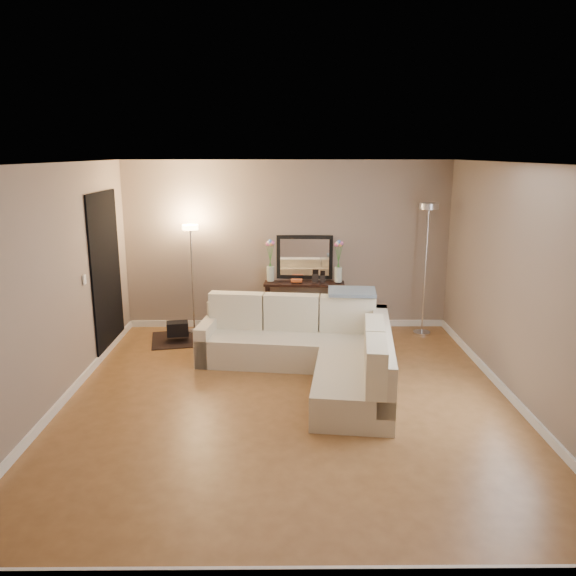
{
  "coord_description": "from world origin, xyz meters",
  "views": [
    {
      "loc": [
        -0.05,
        -5.82,
        2.71
      ],
      "look_at": [
        0.0,
        0.8,
        1.1
      ],
      "focal_mm": 35.0,
      "sensor_mm": 36.0,
      "label": 1
    }
  ],
  "objects_px": {
    "floor_lamp_lit": "(191,257)",
    "console_table": "(299,303)",
    "sectional_sofa": "(315,349)",
    "floor_lamp_unlit": "(427,243)"
  },
  "relations": [
    {
      "from": "floor_lamp_lit",
      "to": "console_table",
      "type": "bearing_deg",
      "value": 4.33
    },
    {
      "from": "sectional_sofa",
      "to": "floor_lamp_lit",
      "type": "distance_m",
      "value": 2.58
    },
    {
      "from": "console_table",
      "to": "floor_lamp_unlit",
      "type": "height_order",
      "value": "floor_lamp_unlit"
    },
    {
      "from": "console_table",
      "to": "sectional_sofa",
      "type": "bearing_deg",
      "value": -85.2
    },
    {
      "from": "sectional_sofa",
      "to": "floor_lamp_unlit",
      "type": "xyz_separation_m",
      "value": [
        1.73,
        1.56,
        1.09
      ]
    },
    {
      "from": "sectional_sofa",
      "to": "floor_lamp_lit",
      "type": "bearing_deg",
      "value": 136.72
    },
    {
      "from": "sectional_sofa",
      "to": "console_table",
      "type": "distance_m",
      "value": 1.8
    },
    {
      "from": "console_table",
      "to": "floor_lamp_lit",
      "type": "height_order",
      "value": "floor_lamp_lit"
    },
    {
      "from": "floor_lamp_unlit",
      "to": "sectional_sofa",
      "type": "bearing_deg",
      "value": -137.85
    },
    {
      "from": "console_table",
      "to": "floor_lamp_unlit",
      "type": "distance_m",
      "value": 2.13
    }
  ]
}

